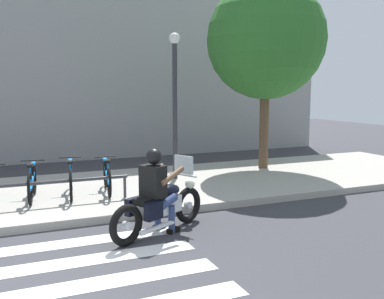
{
  "coord_description": "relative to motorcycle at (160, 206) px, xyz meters",
  "views": [
    {
      "loc": [
        0.2,
        -5.11,
        2.38
      ],
      "look_at": [
        3.6,
        2.8,
        1.19
      ],
      "focal_mm": 40.24,
      "sensor_mm": 36.0,
      "label": 1
    }
  ],
  "objects": [
    {
      "name": "motorcycle",
      "position": [
        0.0,
        0.0,
        0.0
      ],
      "size": [
        1.96,
        1.12,
        1.24
      ],
      "color": "black",
      "rests_on": "ground"
    },
    {
      "name": "street_lamp",
      "position": [
        1.6,
        3.46,
        1.86
      ],
      "size": [
        0.28,
        0.28,
        3.78
      ],
      "color": "#2D2D33",
      "rests_on": "ground"
    },
    {
      "name": "sidewalk",
      "position": [
        -2.47,
        3.06,
        -0.39
      ],
      "size": [
        24.0,
        4.4,
        0.15
      ],
      "primitive_type": "cube",
      "color": "#A8A399",
      "rests_on": "ground"
    },
    {
      "name": "bicycle_7",
      "position": [
        -0.33,
        2.58,
        0.04
      ],
      "size": [
        0.48,
        1.62,
        0.77
      ],
      "color": "black",
      "rests_on": "sidewalk"
    },
    {
      "name": "bicycle_6",
      "position": [
        -1.1,
        2.58,
        0.05
      ],
      "size": [
        0.48,
        1.69,
        0.8
      ],
      "color": "black",
      "rests_on": "sidewalk"
    },
    {
      "name": "crosswalk_stripe_4",
      "position": [
        -1.16,
        0.09,
        -0.46
      ],
      "size": [
        2.8,
        0.4,
        0.01
      ],
      "primitive_type": "cube",
      "color": "white",
      "rests_on": "ground"
    },
    {
      "name": "bicycle_5",
      "position": [
        -1.87,
        2.58,
        0.04
      ],
      "size": [
        0.48,
        1.6,
        0.78
      ],
      "color": "black",
      "rests_on": "sidewalk"
    },
    {
      "name": "rider",
      "position": [
        -0.07,
        -0.03,
        0.37
      ],
      "size": [
        0.77,
        0.71,
        1.45
      ],
      "color": "black",
      "rests_on": "ground"
    },
    {
      "name": "crosswalk_stripe_3",
      "position": [
        -1.16,
        -0.71,
        -0.46
      ],
      "size": [
        2.8,
        0.4,
        0.01
      ],
      "primitive_type": "cube",
      "color": "white",
      "rests_on": "ground"
    },
    {
      "name": "tree_near_rack",
      "position": [
        4.49,
        3.86,
        3.31
      ],
      "size": [
        3.32,
        3.32,
        5.44
      ],
      "color": "brown",
      "rests_on": "ground"
    },
    {
      "name": "crosswalk_stripe_2",
      "position": [
        -1.16,
        -1.51,
        -0.46
      ],
      "size": [
        2.8,
        0.4,
        0.01
      ],
      "primitive_type": "cube",
      "color": "white",
      "rests_on": "ground"
    }
  ]
}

